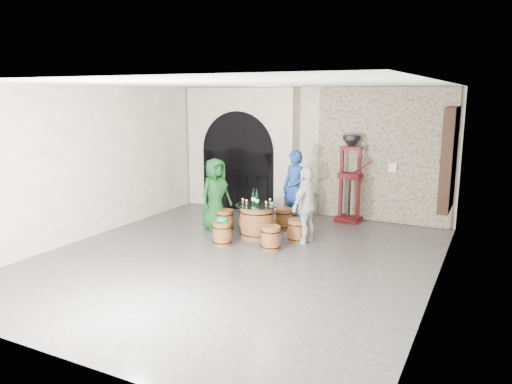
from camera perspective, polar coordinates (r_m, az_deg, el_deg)
The scene contains 31 objects.
ground at distance 9.20m, azimuth -2.35°, elevation -7.78°, with size 8.00×8.00×0.00m, color #303032.
wall_back at distance 12.42m, azimuth 6.66°, elevation 4.76°, with size 8.00×8.00×0.00m, color silver.
wall_front at distance 5.74m, azimuth -22.40°, elevation -3.85°, with size 8.00×8.00×0.00m, color silver.
wall_left at distance 10.94m, azimuth -18.67°, elevation 3.34°, with size 8.00×8.00×0.00m, color silver.
wall_right at distance 7.75m, azimuth 20.78°, elevation 0.06°, with size 8.00×8.00×0.00m, color silver.
ceiling at distance 8.69m, azimuth -2.53°, elevation 12.56°, with size 8.00×8.00×0.00m, color beige.
stone_facing_panel at distance 11.86m, azimuth 14.75°, elevation 4.15°, with size 3.20×0.12×3.18m, color #A29681.
arched_opening at distance 12.96m, azimuth -1.68°, elevation 5.03°, with size 3.10×0.60×3.19m.
shuttered_window at distance 10.09m, azimuth 21.72°, elevation 3.64°, with size 0.23×1.10×2.00m.
barrel_table at distance 10.40m, azimuth 0.13°, elevation -3.43°, with size 0.94×0.94×0.72m.
barrel_stool_left at distance 10.96m, azimuth -3.71°, elevation -3.34°, with size 0.41×0.41×0.48m.
barrel_stool_far at distance 11.08m, azimuth 3.32°, elevation -3.17°, with size 0.41×0.41×0.48m.
barrel_stool_right at distance 10.16m, azimuth 4.87°, elevation -4.56°, with size 0.41×0.41×0.48m.
barrel_stool_near_right at distance 9.62m, azimuth 1.77°, elevation -5.44°, with size 0.41×0.41×0.48m.
barrel_stool_near_left at distance 9.94m, azimuth -4.00°, elevation -4.91°, with size 0.41×0.41×0.48m.
green_cap at distance 9.86m, azimuth -4.01°, elevation -3.30°, with size 0.26×0.22×0.12m.
person_green at distance 10.99m, azimuth -4.77°, elevation -0.23°, with size 0.79×0.52×1.62m, color #12421A.
person_blue at distance 11.21m, azimuth 4.55°, elevation 0.38°, with size 0.65×0.42×1.77m, color navy.
person_white at distance 9.96m, azimuth 6.01°, elevation -1.60°, with size 0.93×0.39×1.58m, color silver.
wine_bottle_left at distance 10.37m, azimuth -0.31°, elevation -0.65°, with size 0.08×0.08×0.32m.
wine_bottle_center at distance 10.20m, azimuth 0.13°, elevation -0.86°, with size 0.08×0.08×0.32m.
wine_bottle_right at distance 10.36m, azimuth 0.08°, elevation -0.67°, with size 0.08×0.08×0.32m.
tasting_glass_a at distance 10.34m, azimuth -1.13°, elevation -1.15°, with size 0.05×0.05×0.10m, color #C77726, non-canonical shape.
tasting_glass_b at distance 10.17m, azimuth 1.20°, elevation -1.37°, with size 0.05×0.05×0.10m, color #C77726, non-canonical shape.
tasting_glass_c at distance 10.59m, azimuth -0.09°, elevation -0.85°, with size 0.05×0.05×0.10m, color #C77726, non-canonical shape.
tasting_glass_d at distance 10.45m, azimuth 1.67°, elevation -1.02°, with size 0.05×0.05×0.10m, color #C77726, non-canonical shape.
tasting_glass_e at distance 10.07m, azimuth 1.88°, elevation -1.50°, with size 0.05×0.05×0.10m, color #C77726, non-canonical shape.
tasting_glass_f at distance 10.46m, azimuth -1.55°, elevation -1.01°, with size 0.05×0.05×0.10m, color #C77726, non-canonical shape.
side_barrel at distance 12.14m, azimuth 4.37°, elevation -1.53°, with size 0.47×0.47×0.63m.
corking_press at distance 11.74m, azimuth 11.04°, elevation 2.33°, with size 0.87×0.51×2.08m.
control_box at distance 11.77m, azimuth 15.80°, elevation 2.81°, with size 0.18×0.10×0.22m, color silver.
Camera 1 is at (4.26, -7.57, 3.03)m, focal length 34.00 mm.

